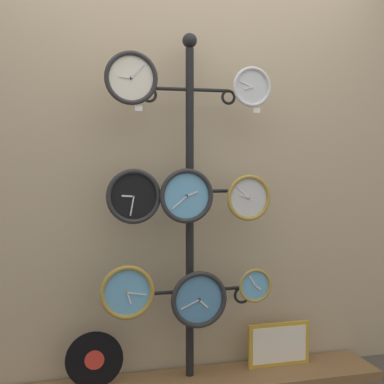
# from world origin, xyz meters

# --- Properties ---
(shop_wall) EXTENTS (4.40, 0.04, 2.80)m
(shop_wall) POSITION_xyz_m (0.00, 0.57, 1.40)
(shop_wall) COLOR tan
(shop_wall) RESTS_ON ground_plane
(low_shelf) EXTENTS (2.20, 0.36, 0.06)m
(low_shelf) POSITION_xyz_m (0.00, 0.35, 0.03)
(low_shelf) COLOR brown
(low_shelf) RESTS_ON ground_plane
(display_stand) EXTENTS (0.73, 0.38, 1.99)m
(display_stand) POSITION_xyz_m (-0.00, 0.41, 0.72)
(display_stand) COLOR black
(display_stand) RESTS_ON ground_plane
(clock_top_left) EXTENTS (0.28, 0.04, 0.28)m
(clock_top_left) POSITION_xyz_m (-0.34, 0.31, 1.71)
(clock_top_left) COLOR silver
(clock_top_right) EXTENTS (0.22, 0.04, 0.22)m
(clock_top_right) POSITION_xyz_m (0.33, 0.32, 1.69)
(clock_top_right) COLOR silver
(clock_middle_left) EXTENTS (0.29, 0.04, 0.29)m
(clock_middle_left) POSITION_xyz_m (-0.33, 0.33, 1.10)
(clock_middle_left) COLOR black
(clock_middle_center) EXTENTS (0.30, 0.04, 0.30)m
(clock_middle_center) POSITION_xyz_m (-0.05, 0.30, 1.10)
(clock_middle_center) COLOR #60A8DB
(clock_middle_right) EXTENTS (0.26, 0.04, 0.26)m
(clock_middle_right) POSITION_xyz_m (0.32, 0.33, 1.08)
(clock_middle_right) COLOR silver
(clock_bottom_left) EXTENTS (0.29, 0.04, 0.29)m
(clock_bottom_left) POSITION_xyz_m (-0.37, 0.31, 0.59)
(clock_bottom_left) COLOR #60A8DB
(clock_bottom_center) EXTENTS (0.32, 0.04, 0.32)m
(clock_bottom_center) POSITION_xyz_m (0.03, 0.31, 0.52)
(clock_bottom_center) COLOR #4C84B2
(clock_bottom_right) EXTENTS (0.19, 0.04, 0.19)m
(clock_bottom_right) POSITION_xyz_m (0.35, 0.31, 0.58)
(clock_bottom_right) COLOR #60A8DB
(vinyl_record) EXTENTS (0.31, 0.01, 0.31)m
(vinyl_record) POSITION_xyz_m (-0.54, 0.37, 0.22)
(vinyl_record) COLOR black
(vinyl_record) RESTS_ON low_shelf
(picture_frame) EXTENTS (0.38, 0.02, 0.26)m
(picture_frame) POSITION_xyz_m (0.55, 0.41, 0.19)
(picture_frame) COLOR gold
(picture_frame) RESTS_ON low_shelf
(price_tag_upper) EXTENTS (0.04, 0.00, 0.03)m
(price_tag_upper) POSITION_xyz_m (-0.30, 0.31, 1.56)
(price_tag_upper) COLOR white
(price_tag_mid) EXTENTS (0.04, 0.00, 0.03)m
(price_tag_mid) POSITION_xyz_m (0.36, 0.31, 1.56)
(price_tag_mid) COLOR white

